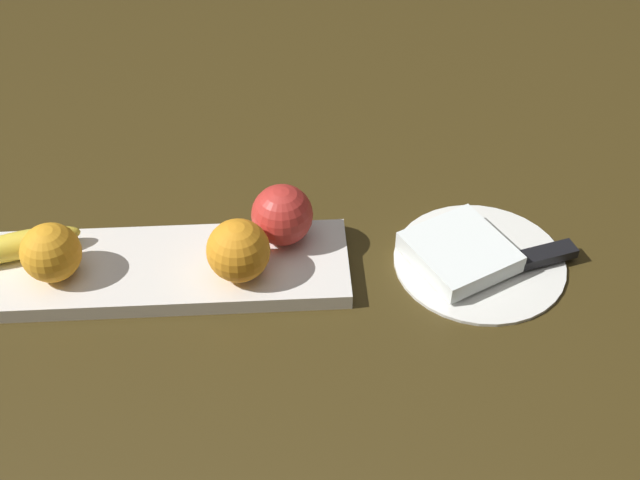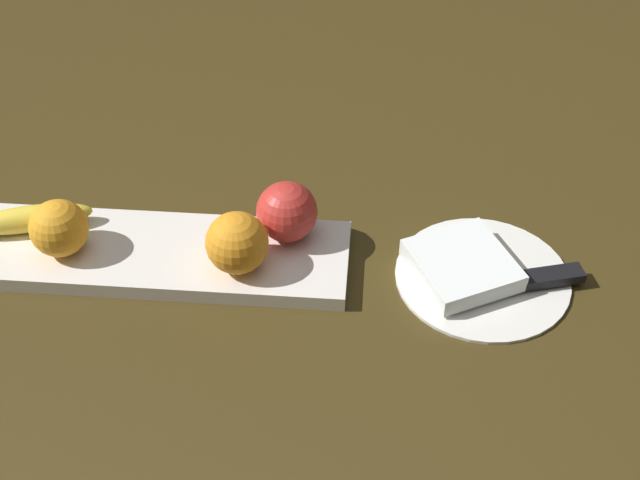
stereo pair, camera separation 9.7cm
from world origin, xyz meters
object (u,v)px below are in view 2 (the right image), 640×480
object	(u,v)px
orange_near_banana	(237,243)
dinner_plate	(483,277)
fruit_tray	(160,256)
orange_near_apple	(59,228)
apple	(287,212)
banana	(29,219)
knife	(533,280)
folded_napkin	(462,266)

from	to	relation	value
orange_near_banana	dinner_plate	xyz separation A→B (m)	(-0.29, -0.02, -0.05)
fruit_tray	orange_near_apple	xyz separation A→B (m)	(0.11, 0.01, 0.04)
apple	dinner_plate	world-z (taller)	apple
banana	knife	size ratio (longest dim) A/B	0.85
banana	fruit_tray	bearing A→B (deg)	154.47
orange_near_banana	folded_napkin	distance (m)	0.27
fruit_tray	orange_near_apple	distance (m)	0.12
folded_napkin	knife	distance (m)	0.08
folded_napkin	fruit_tray	bearing A→B (deg)	-0.00
orange_near_apple	folded_napkin	world-z (taller)	orange_near_apple
folded_napkin	knife	xyz separation A→B (m)	(-0.08, 0.01, -0.01)
banana	knife	bearing A→B (deg)	159.73
apple	knife	world-z (taller)	apple
orange_near_apple	orange_near_banana	distance (m)	0.21
apple	dinner_plate	xyz separation A→B (m)	(-0.24, 0.04, -0.05)
orange_near_apple	orange_near_banana	world-z (taller)	orange_near_banana
dinner_plate	folded_napkin	xyz separation A→B (m)	(0.03, 0.00, 0.02)
fruit_tray	knife	xyz separation A→B (m)	(-0.44, 0.01, 0.00)
dinner_plate	apple	bearing A→B (deg)	-9.38
apple	orange_near_apple	size ratio (longest dim) A/B	1.07
knife	banana	bearing A→B (deg)	-18.57
orange_near_banana	knife	bearing A→B (deg)	-178.22
fruit_tray	orange_near_banana	distance (m)	0.11
apple	banana	size ratio (longest dim) A/B	0.49
orange_near_banana	knife	distance (m)	0.35
orange_near_apple	knife	bearing A→B (deg)	179.97
fruit_tray	knife	bearing A→B (deg)	178.85
banana	folded_napkin	distance (m)	0.53
banana	orange_near_banana	size ratio (longest dim) A/B	2.07
fruit_tray	banana	xyz separation A→B (m)	(0.16, -0.02, 0.03)
apple	orange_near_apple	bearing A→B (deg)	10.24
apple	orange_near_banana	distance (m)	0.08
apple	orange_near_apple	xyz separation A→B (m)	(0.26, 0.05, -0.00)
fruit_tray	banana	world-z (taller)	banana
fruit_tray	orange_near_banana	bearing A→B (deg)	168.85
apple	orange_near_apple	world-z (taller)	apple
orange_near_banana	dinner_plate	bearing A→B (deg)	-176.10
apple	fruit_tray	bearing A→B (deg)	14.53
orange_near_apple	dinner_plate	size ratio (longest dim) A/B	0.33
folded_napkin	orange_near_apple	bearing A→B (deg)	1.04
fruit_tray	banana	size ratio (longest dim) A/B	3.00
dinner_plate	banana	bearing A→B (deg)	-2.51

